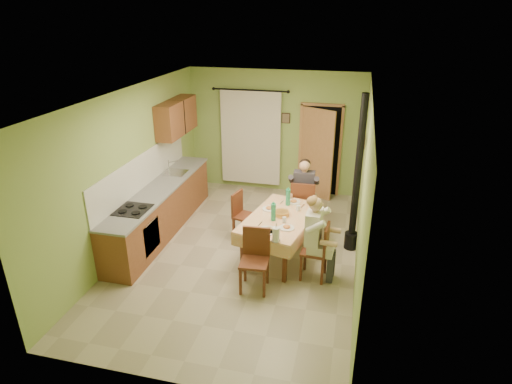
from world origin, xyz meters
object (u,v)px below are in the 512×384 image
(chair_left, at_px, (245,225))
(stove_flue, at_px, (355,196))
(chair_right, at_px, (314,262))
(dining_table, at_px, (280,236))
(man_far, at_px, (304,187))
(man_right, at_px, (316,229))
(chair_near, at_px, (254,272))
(chair_far, at_px, (302,215))

(chair_left, xyz_separation_m, stove_flue, (1.96, 0.13, 0.74))
(stove_flue, bearing_deg, chair_right, -116.90)
(dining_table, bearing_deg, man_far, 89.65)
(man_far, height_order, man_right, same)
(man_far, bearing_deg, stove_flue, -32.92)
(chair_near, height_order, man_right, man_right)
(chair_far, xyz_separation_m, man_far, (-0.00, 0.02, 0.59))
(stove_flue, bearing_deg, man_right, -117.47)
(chair_right, height_order, man_right, man_right)
(dining_table, relative_size, chair_right, 1.95)
(chair_near, distance_m, man_right, 1.16)
(man_far, distance_m, man_right, 1.69)
(man_right, bearing_deg, chair_right, -90.00)
(chair_near, relative_size, chair_right, 1.03)
(dining_table, xyz_separation_m, man_far, (0.24, 1.11, 0.50))
(man_far, bearing_deg, chair_far, -90.00)
(chair_far, relative_size, man_far, 0.74)
(chair_near, height_order, chair_left, chair_near)
(man_far, height_order, stove_flue, stove_flue)
(dining_table, relative_size, chair_far, 1.82)
(chair_left, bearing_deg, chair_near, 34.43)
(chair_far, height_order, man_right, man_right)
(chair_near, distance_m, chair_right, 1.01)
(chair_near, xyz_separation_m, chair_right, (0.86, 0.52, -0.00))
(chair_near, xyz_separation_m, man_right, (0.85, 0.52, 0.59))
(dining_table, height_order, chair_far, chair_far)
(chair_far, relative_size, chair_left, 1.10)
(chair_near, distance_m, chair_left, 1.56)
(chair_far, relative_size, man_right, 0.74)
(man_right, bearing_deg, stove_flue, -23.79)
(chair_left, distance_m, man_right, 1.78)
(man_far, relative_size, man_right, 1.00)
(dining_table, xyz_separation_m, chair_left, (-0.75, 0.41, -0.09))
(chair_right, relative_size, man_far, 0.69)
(chair_near, bearing_deg, dining_table, -104.79)
(man_right, bearing_deg, chair_far, 17.71)
(chair_right, xyz_separation_m, stove_flue, (0.55, 1.08, 0.74))
(dining_table, height_order, chair_left, chair_left)
(chair_far, distance_m, stove_flue, 1.33)
(chair_far, bearing_deg, man_right, -78.79)
(man_far, xyz_separation_m, stove_flue, (0.97, -0.56, 0.15))
(dining_table, bearing_deg, man_right, -27.33)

